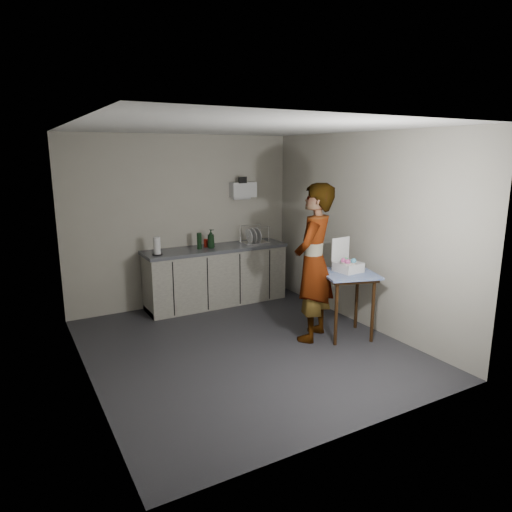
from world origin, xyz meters
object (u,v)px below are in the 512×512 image
kitchen_counter (216,277)px  dish_rack (254,239)px  side_table (348,281)px  standing_man (314,263)px  soda_can (206,243)px  bakery_box (347,264)px  paper_towel (157,246)px  dark_bottle (199,241)px  soap_bottle (211,239)px

kitchen_counter → dish_rack: dish_rack is taller
side_table → standing_man: size_ratio=0.43×
side_table → soda_can: soda_can is taller
bakery_box → paper_towel: bearing=131.6°
dish_rack → dark_bottle: bearing=179.4°
soap_bottle → dish_rack: (0.76, 0.02, -0.08)m
side_table → paper_towel: bearing=151.5°
kitchen_counter → soda_can: (-0.13, 0.07, 0.55)m
standing_man → dish_rack: 1.83m
standing_man → dark_bottle: size_ratio=7.98×
paper_towel → dish_rack: 1.62m
standing_man → dish_rack: standing_man is taller
standing_man → soda_can: bearing=-107.8°
soda_can → dark_bottle: size_ratio=0.51×
standing_man → soda_can: size_ratio=15.61×
dark_bottle → paper_towel: bearing=-172.9°
kitchen_counter → bakery_box: 2.24m
soap_bottle → soda_can: bearing=107.3°
paper_towel → dish_rack: (1.62, 0.08, -0.06)m
side_table → soda_can: size_ratio=6.71×
standing_man → dark_bottle: bearing=-103.1°
soap_bottle → paper_towel: 0.86m
side_table → paper_towel: paper_towel is taller
soda_can → dish_rack: bearing=-6.8°
soap_bottle → dish_rack: soap_bottle is taller
side_table → dish_rack: dish_rack is taller
kitchen_counter → dish_rack: bearing=-2.3°
kitchen_counter → dark_bottle: dark_bottle is taller
kitchen_counter → dark_bottle: 0.67m
soda_can → kitchen_counter: bearing=-27.9°
kitchen_counter → side_table: 2.25m
dish_rack → bakery_box: (0.28, -1.94, -0.03)m
standing_man → soap_bottle: size_ratio=6.82×
dark_bottle → side_table: bearing=-59.4°
kitchen_counter → standing_man: standing_man is taller
soap_bottle → soda_can: 0.14m
kitchen_counter → dish_rack: size_ratio=5.49×
soap_bottle → dark_bottle: size_ratio=1.17×
side_table → bakery_box: 0.21m
kitchen_counter → soap_bottle: size_ratio=7.72×
soap_bottle → dark_bottle: (-0.18, 0.03, -0.02)m
soap_bottle → dark_bottle: 0.18m
bakery_box → dish_rack: bearing=94.3°
soda_can → paper_towel: bearing=-168.3°
standing_man → bakery_box: (0.45, -0.11, -0.05)m
dark_bottle → kitchen_counter: bearing=3.5°
dish_rack → side_table: bearing=-82.9°
standing_man → bakery_box: bearing=129.8°
soda_can → bakery_box: size_ratio=0.30×
standing_man → soap_bottle: bearing=-107.8°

